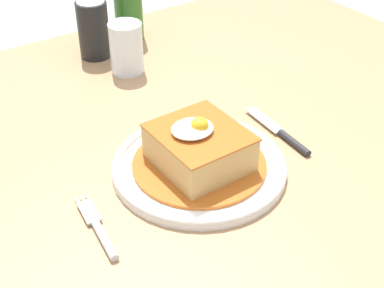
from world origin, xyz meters
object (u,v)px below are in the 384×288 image
(soda_can, at_px, (95,29))
(drinking_glass, at_px, (127,51))
(fork, at_px, (100,231))
(main_plate, at_px, (199,166))
(knife, at_px, (285,136))

(soda_can, height_order, drinking_glass, soda_can)
(fork, bearing_deg, main_plate, 10.54)
(main_plate, bearing_deg, drinking_glass, 78.32)
(main_plate, distance_m, fork, 0.20)
(main_plate, relative_size, knife, 1.67)
(drinking_glass, bearing_deg, knife, -75.20)
(knife, height_order, drinking_glass, drinking_glass)
(main_plate, height_order, drinking_glass, drinking_glass)
(knife, bearing_deg, fork, -176.44)
(knife, distance_m, soda_can, 0.49)
(main_plate, distance_m, drinking_glass, 0.37)
(soda_can, bearing_deg, knife, -76.29)
(main_plate, xyz_separation_m, drinking_glass, (0.07, 0.36, 0.04))
(fork, xyz_separation_m, knife, (0.37, 0.02, 0.00))
(soda_can, xyz_separation_m, drinking_glass, (0.02, -0.10, -0.02))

